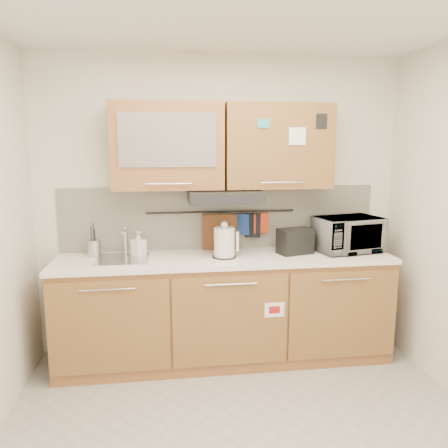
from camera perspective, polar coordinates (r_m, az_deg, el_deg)
name	(u,v)px	position (r m, az deg, el deg)	size (l,w,h in m)	color
wall_back	(221,207)	(3.90, -0.45, 2.30)	(3.20, 3.20, 0.00)	silver
base_cabinet	(225,314)	(3.83, 0.17, -11.71)	(2.80, 0.64, 0.88)	#AD6C3D
countertop	(225,259)	(3.68, 0.17, -4.55)	(2.82, 0.62, 0.04)	white
backsplash	(221,218)	(3.90, -0.43, 0.82)	(2.80, 0.02, 0.56)	silver
upper_cabinets	(223,146)	(3.69, -0.18, 10.12)	(1.82, 0.37, 0.70)	#AD6C3D
range_hood	(224,196)	(3.64, 0.05, 3.64)	(0.60, 0.46, 0.10)	black
sink	(122,259)	(3.67, -13.14, -4.45)	(0.42, 0.40, 0.26)	silver
utensil_rail	(221,212)	(3.86, -0.36, 1.61)	(0.02, 0.02, 1.30)	black
utensil_crock	(94,248)	(3.82, -16.62, -2.99)	(0.14, 0.14, 0.28)	#ACADB1
kettle	(224,243)	(3.61, 0.06, -2.51)	(0.22, 0.20, 0.30)	silver
toaster	(295,241)	(3.79, 9.27, -2.19)	(0.32, 0.24, 0.22)	black
microwave	(348,234)	(3.97, 15.87, -1.30)	(0.55, 0.37, 0.30)	#999999
soap_bottle	(138,244)	(3.73, -11.11, -2.55)	(0.10, 0.10, 0.21)	#999999
cutting_board	(220,235)	(3.88, -0.57, -1.49)	(0.31, 0.02, 0.38)	brown
oven_mitt	(243,224)	(3.89, 2.48, -0.04)	(0.11, 0.03, 0.19)	navy
dark_pouch	(253,225)	(3.91, 3.79, -0.18)	(0.14, 0.04, 0.21)	black
pot_holder	(261,223)	(3.92, 4.83, 0.10)	(0.14, 0.02, 0.18)	red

